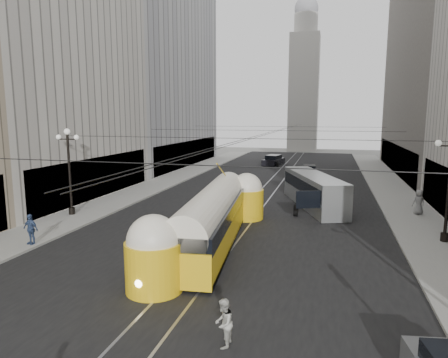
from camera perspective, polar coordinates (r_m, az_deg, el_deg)
The scene contains 17 objects.
road at distance 40.78m, azimuth 6.38°, elevation -1.53°, with size 20.00×85.00×0.02m, color black.
sidewalk_left at distance 47.30m, azimuth -7.48°, elevation 0.01°, with size 4.00×72.00×0.15m, color gray.
sidewalk_right at distance 44.20m, azimuth 22.66°, elevation -1.25°, with size 4.00×72.00×0.15m, color gray.
rail_left at distance 40.89m, azimuth 5.34°, elevation -1.48°, with size 0.12×85.00×0.04m, color gray.
rail_right at distance 40.67m, azimuth 7.42°, elevation -1.57°, with size 0.12×85.00×0.04m, color gray.
building_left_mid at distance 41.70m, azimuth -26.03°, elevation 21.86°, with size 12.60×20.60×34.60m.
building_left_far at distance 61.32m, azimuth -10.50°, elevation 15.34°, with size 12.60×28.60×28.60m.
distant_tower at distance 87.67m, azimuth 11.38°, elevation 13.81°, with size 6.00×6.00×31.36m.
lamppost_left_mid at distance 31.45m, azimuth -21.24°, elevation 1.67°, with size 1.86×0.44×6.37m.
catenary at distance 39.11m, azimuth 6.48°, elevation 6.70°, with size 25.00×72.00×0.23m.
streetcar at distance 23.06m, azimuth -1.69°, elevation -5.50°, with size 3.80×15.51×3.40m.
city_bus at distance 33.59m, azimuth 12.66°, elevation -1.42°, with size 5.75×10.99×2.69m.
sedan_white_far at distance 51.39m, azimuth 12.07°, elevation 1.18°, with size 1.99×4.21×1.29m.
sedan_dark_far at distance 61.03m, azimuth 7.07°, elevation 2.65°, with size 3.00×5.21×1.55m.
pedestrian_crossing_b at distance 13.73m, azimuth -0.07°, elevation -19.90°, with size 0.79×0.62×1.62m, color #B1B1A5.
pedestrian_sidewalk_right at distance 33.11m, azimuth 26.06°, elevation -2.98°, with size 0.91×0.56×1.85m, color slate.
pedestrian_sidewalk_left at distance 25.53m, azimuth -25.92°, elevation -6.45°, with size 1.03×0.59×1.76m, color navy.
Camera 1 is at (5.92, -7.15, 7.46)m, focal length 32.00 mm.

